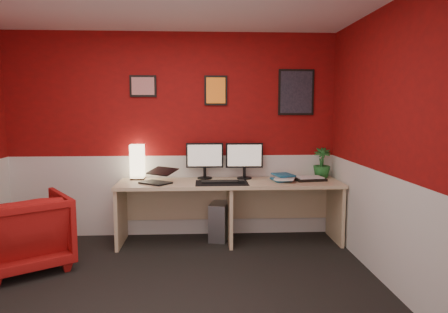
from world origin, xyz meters
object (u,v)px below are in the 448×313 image
laptop (155,174)px  armchair (23,232)px  shoji_lamp (137,163)px  pc_tower (220,220)px  monitor_left (205,155)px  zen_tray (309,179)px  monitor_right (244,155)px  potted_plant (322,163)px  desk (230,212)px

laptop → armchair: 1.46m
laptop → shoji_lamp: bearing=167.0°
pc_tower → armchair: armchair is taller
laptop → monitor_left: (0.56, 0.30, 0.18)m
laptop → zen_tray: 1.82m
monitor_left → armchair: (-1.79, -0.92, -0.65)m
laptop → monitor_right: 1.10m
zen_tray → potted_plant: potted_plant is taller
laptop → monitor_left: 0.66m
monitor_left → potted_plant: bearing=-0.2°
potted_plant → pc_tower: bearing=-177.3°
desk → monitor_right: bearing=45.0°
potted_plant → monitor_left: bearing=179.8°
desk → laptop: 0.98m
desk → shoji_lamp: (-1.10, 0.22, 0.56)m
zen_tray → pc_tower: zen_tray is taller
shoji_lamp → zen_tray: shoji_lamp is taller
desk → pc_tower: size_ratio=5.78×
laptop → zen_tray: laptop is taller
monitor_right → potted_plant: monitor_right is taller
potted_plant → pc_tower: potted_plant is taller
monitor_right → pc_tower: monitor_right is taller
monitor_left → armchair: size_ratio=0.71×
desk → potted_plant: potted_plant is taller
monitor_right → desk: bearing=-135.0°
desk → shoji_lamp: 1.26m
shoji_lamp → laptop: shoji_lamp is taller
desk → armchair: bearing=-161.4°
monitor_right → zen_tray: monitor_right is taller
monitor_left → monitor_right: same height
pc_tower → desk: bearing=-42.3°
monitor_left → pc_tower: monitor_left is taller
laptop → pc_tower: laptop is taller
potted_plant → armchair: size_ratio=0.45×
desk → potted_plant: 1.30m
zen_tray → potted_plant: size_ratio=0.95×
potted_plant → zen_tray: bearing=-138.5°
monitor_left → shoji_lamp: bearing=179.9°
shoji_lamp → monitor_right: 1.30m
monitor_left → monitor_right: bearing=-3.4°
zen_tray → desk: bearing=-177.5°
armchair → monitor_right: bearing=167.5°
monitor_right → potted_plant: 0.97m
monitor_left → potted_plant: monitor_left is taller
monitor_right → potted_plant: (0.96, 0.02, -0.11)m
shoji_lamp → monitor_left: bearing=-0.1°
desk → monitor_right: (0.19, 0.19, 0.66)m
desk → monitor_left: bearing=142.6°
desk → monitor_left: 0.75m
monitor_left → pc_tower: bearing=-19.3°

